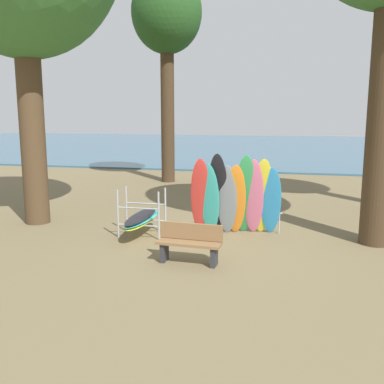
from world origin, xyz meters
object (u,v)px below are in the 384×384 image
(leaning_board_pile, at_px, (236,198))
(park_bench, at_px, (190,242))
(board_storage_rack, at_px, (142,218))
(tree_mid_behind, at_px, (167,19))

(leaning_board_pile, height_order, park_bench, leaning_board_pile)
(leaning_board_pile, relative_size, board_storage_rack, 1.15)
(tree_mid_behind, xyz_separation_m, park_bench, (3.57, -10.82, -6.79))
(tree_mid_behind, relative_size, park_bench, 6.54)
(tree_mid_behind, distance_m, park_bench, 13.27)
(board_storage_rack, bearing_deg, tree_mid_behind, 101.61)
(tree_mid_behind, height_order, park_bench, tree_mid_behind)
(leaning_board_pile, distance_m, park_bench, 2.54)
(leaning_board_pile, xyz_separation_m, park_bench, (-0.67, -2.39, -0.56))
(tree_mid_behind, height_order, leaning_board_pile, tree_mid_behind)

